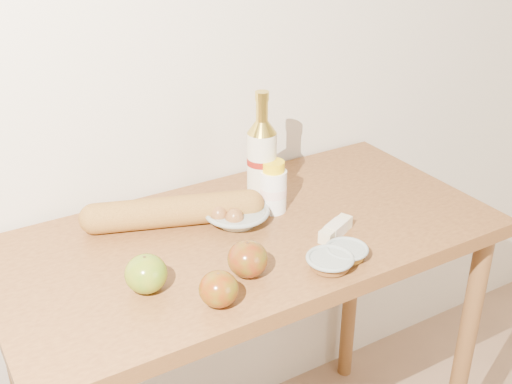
{
  "coord_description": "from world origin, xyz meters",
  "views": [
    {
      "loc": [
        -0.67,
        0.03,
        1.69
      ],
      "look_at": [
        0.0,
        1.15,
        1.02
      ],
      "focal_mm": 45.0,
      "sensor_mm": 36.0,
      "label": 1
    }
  ],
  "objects_px": {
    "bourbon_bottle": "(262,161)",
    "cream_bottle": "(273,188)",
    "baguette": "(174,211)",
    "table": "(250,274)",
    "egg_bowl": "(236,214)"
  },
  "relations": [
    {
      "from": "egg_bowl",
      "to": "baguette",
      "type": "relative_size",
      "value": 0.48
    },
    {
      "from": "bourbon_bottle",
      "to": "cream_bottle",
      "type": "height_order",
      "value": "bourbon_bottle"
    },
    {
      "from": "bourbon_bottle",
      "to": "baguette",
      "type": "bearing_deg",
      "value": 173.66
    },
    {
      "from": "bourbon_bottle",
      "to": "cream_bottle",
      "type": "relative_size",
      "value": 2.25
    },
    {
      "from": "table",
      "to": "cream_bottle",
      "type": "xyz_separation_m",
      "value": [
        0.11,
        0.06,
        0.19
      ]
    },
    {
      "from": "cream_bottle",
      "to": "table",
      "type": "bearing_deg",
      "value": -151.01
    },
    {
      "from": "egg_bowl",
      "to": "bourbon_bottle",
      "type": "bearing_deg",
      "value": 23.36
    },
    {
      "from": "baguette",
      "to": "bourbon_bottle",
      "type": "bearing_deg",
      "value": 14.12
    },
    {
      "from": "bourbon_bottle",
      "to": "cream_bottle",
      "type": "xyz_separation_m",
      "value": [
        0.01,
        -0.04,
        -0.06
      ]
    },
    {
      "from": "table",
      "to": "egg_bowl",
      "type": "distance_m",
      "value": 0.16
    },
    {
      "from": "table",
      "to": "bourbon_bottle",
      "type": "distance_m",
      "value": 0.28
    },
    {
      "from": "table",
      "to": "bourbon_bottle",
      "type": "bearing_deg",
      "value": 46.74
    },
    {
      "from": "table",
      "to": "egg_bowl",
      "type": "xyz_separation_m",
      "value": [
        -0.01,
        0.06,
        0.15
      ]
    },
    {
      "from": "cream_bottle",
      "to": "egg_bowl",
      "type": "relative_size",
      "value": 0.63
    },
    {
      "from": "bourbon_bottle",
      "to": "cream_bottle",
      "type": "distance_m",
      "value": 0.07
    }
  ]
}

